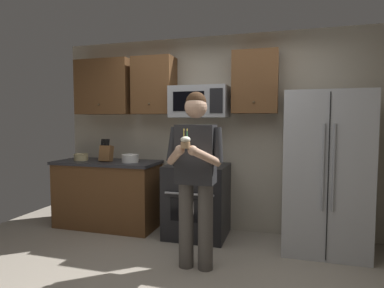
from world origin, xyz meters
TOP-DOWN VIEW (x-y plane):
  - wall_back at (0.00, 1.75)m, footprint 4.40×0.10m
  - oven_range at (-0.15, 1.36)m, footprint 0.76×0.70m
  - microwave at (-0.15, 1.48)m, footprint 0.74×0.41m
  - refrigerator at (1.35, 1.32)m, footprint 0.90×0.75m
  - cabinet_row_upper at (-0.72, 1.53)m, footprint 2.78×0.36m
  - counter_left at (-1.45, 1.38)m, footprint 1.44×0.66m
  - knife_block at (-1.44, 1.33)m, footprint 0.16×0.15m
  - bowl_large_white at (-1.08, 1.34)m, footprint 0.23×0.23m
  - bowl_small_colored at (-1.85, 1.35)m, footprint 0.20×0.20m
  - person at (0.08, 0.46)m, footprint 0.60×0.48m
  - cupcake at (0.08, 0.13)m, footprint 0.09×0.09m

SIDE VIEW (x-z plane):
  - oven_range at x=-0.15m, z-range 0.00..0.93m
  - counter_left at x=-1.45m, z-range 0.00..0.92m
  - refrigerator at x=1.35m, z-range 0.00..1.80m
  - bowl_small_colored at x=-1.85m, z-range 0.92..1.01m
  - bowl_large_white at x=-1.08m, z-range 0.92..1.03m
  - person at x=0.08m, z-range 0.11..1.88m
  - knife_block at x=-1.44m, z-range 0.88..1.20m
  - cupcake at x=0.08m, z-range 1.21..1.38m
  - wall_back at x=0.00m, z-range 0.00..2.60m
  - microwave at x=-0.15m, z-range 1.52..1.92m
  - cabinet_row_upper at x=-0.72m, z-range 1.57..2.33m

